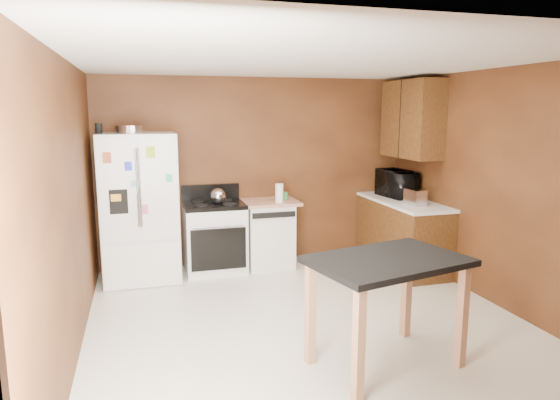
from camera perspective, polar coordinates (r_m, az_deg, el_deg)
name	(u,v)px	position (r m, az deg, el deg)	size (l,w,h in m)	color
floor	(310,325)	(5.02, 3.43, -14.06)	(4.50, 4.50, 0.00)	white
ceiling	(313,60)	(4.60, 3.77, 15.64)	(4.50, 4.50, 0.00)	white
wall_back	(257,171)	(6.79, -2.69, 3.31)	(4.20, 4.20, 0.00)	brown
wall_front	(459,274)	(2.69, 19.74, -7.94)	(4.20, 4.20, 0.00)	brown
wall_left	(69,211)	(4.44, -22.96, -1.17)	(4.50, 4.50, 0.00)	brown
wall_right	(501,189)	(5.70, 23.96, 1.11)	(4.50, 4.50, 0.00)	brown
roasting_pan	(131,129)	(6.18, -16.69, 7.76)	(0.37, 0.37, 0.09)	silver
pen_cup	(99,128)	(6.15, -20.02, 7.69)	(0.08, 0.08, 0.12)	black
kettle	(218,196)	(6.34, -7.10, 0.45)	(0.20, 0.20, 0.20)	silver
paper_towel	(279,193)	(6.44, -0.08, 0.80)	(0.10, 0.10, 0.24)	white
green_canister	(285,196)	(6.64, 0.52, 0.47)	(0.09, 0.09, 0.10)	green
toaster	(415,197)	(6.43, 15.20, 0.31)	(0.17, 0.27, 0.20)	silver
microwave	(397,185)	(6.99, 13.22, 1.71)	(0.60, 0.40, 0.33)	black
refrigerator	(140,208)	(6.29, -15.72, -0.83)	(0.90, 0.80, 1.80)	white
gas_range	(215,236)	(6.51, -7.49, -4.13)	(0.76, 0.68, 1.10)	white
dishwasher	(268,233)	(6.67, -1.37, -3.78)	(0.78, 0.63, 0.89)	white
right_cabinets	(405,199)	(6.80, 14.12, 0.11)	(0.63, 1.58, 2.45)	brown
island	(387,275)	(4.11, 12.16, -8.39)	(1.35, 1.05, 0.91)	black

